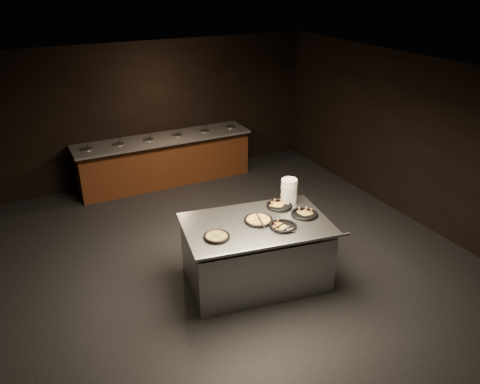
{
  "coord_description": "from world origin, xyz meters",
  "views": [
    {
      "loc": [
        -2.78,
        -5.4,
        4.18
      ],
      "look_at": [
        0.13,
        0.3,
        1.12
      ],
      "focal_mm": 35.0,
      "sensor_mm": 36.0,
      "label": 1
    }
  ],
  "objects": [
    {
      "name": "pan_veggie_whole",
      "position": [
        -0.65,
        -0.54,
        0.99
      ],
      "size": [
        0.35,
        0.35,
        0.04
      ],
      "rotation": [
        0.0,
        0.0,
        0.28
      ],
      "color": "black",
      "rests_on": "serving_counter"
    },
    {
      "name": "plate_stack",
      "position": [
        0.77,
        -0.07,
        1.15
      ],
      "size": [
        0.24,
        0.24,
        0.36
      ],
      "primitive_type": "cylinder",
      "color": "white",
      "rests_on": "serving_counter"
    },
    {
      "name": "pan_veggie_slices",
      "position": [
        0.74,
        -0.54,
        0.99
      ],
      "size": [
        0.39,
        0.39,
        0.04
      ],
      "rotation": [
        0.0,
        0.0,
        -0.08
      ],
      "color": "black",
      "rests_on": "serving_counter"
    },
    {
      "name": "pan_cheese_slices_a",
      "position": [
        0.56,
        -0.15,
        0.99
      ],
      "size": [
        0.39,
        0.39,
        0.04
      ],
      "rotation": [
        0.0,
        0.0,
        0.78
      ],
      "color": "black",
      "rests_on": "serving_counter"
    },
    {
      "name": "pan_cheese_slices_b",
      "position": [
        0.28,
        -0.7,
        0.99
      ],
      "size": [
        0.38,
        0.38,
        0.04
      ],
      "rotation": [
        0.0,
        0.0,
        1.77
      ],
      "color": "black",
      "rests_on": "serving_counter"
    },
    {
      "name": "server_left",
      "position": [
        0.01,
        -0.51,
        1.05
      ],
      "size": [
        0.09,
        0.33,
        0.16
      ],
      "rotation": [
        0.0,
        0.0,
        1.58
      ],
      "color": "#ABADB2",
      "rests_on": "serving_counter"
    },
    {
      "name": "server_right",
      "position": [
        0.2,
        -0.81,
        1.05
      ],
      "size": [
        0.33,
        0.15,
        0.16
      ],
      "rotation": [
        0.0,
        0.0,
        -0.27
      ],
      "color": "#ABADB2",
      "rests_on": "serving_counter"
    },
    {
      "name": "pan_cheese_whole",
      "position": [
        0.06,
        -0.4,
        0.99
      ],
      "size": [
        0.41,
        0.41,
        0.04
      ],
      "rotation": [
        0.0,
        0.0,
        0.05
      ],
      "color": "black",
      "rests_on": "serving_counter"
    },
    {
      "name": "serving_counter",
      "position": [
        0.01,
        -0.44,
        0.46
      ],
      "size": [
        2.2,
        1.61,
        0.97
      ],
      "rotation": [
        0.0,
        0.0,
        -0.16
      ],
      "color": "#ABADB2",
      "rests_on": "ground"
    },
    {
      "name": "salad_bar",
      "position": [
        0.0,
        3.56,
        0.44
      ],
      "size": [
        3.7,
        0.83,
        1.18
      ],
      "color": "#5C3115",
      "rests_on": "ground"
    },
    {
      "name": "room",
      "position": [
        0.0,
        0.0,
        1.45
      ],
      "size": [
        7.02,
        8.02,
        2.92
      ],
      "color": "black",
      "rests_on": "ground"
    }
  ]
}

